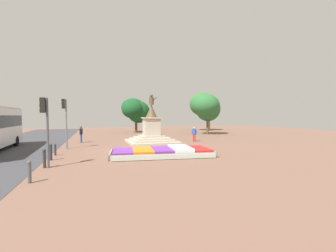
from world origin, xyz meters
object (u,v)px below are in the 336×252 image
(pedestrian_with_handbag, at_px, (81,133))
(pedestrian_near_planter, at_px, (194,133))
(statue_monument, at_px, (151,133))
(kerb_bollard_north, at_px, (55,149))
(traffic_light_mid_block, at_px, (65,114))
(traffic_light_near_crossing, at_px, (45,119))
(flower_planter, at_px, (163,152))
(kerb_bollard_mid_a, at_px, (44,158))
(kerb_bollard_mid_b, at_px, (51,152))
(kerb_bollard_south, at_px, (29,171))

(pedestrian_with_handbag, xyz_separation_m, pedestrian_near_planter, (11.57, -2.75, -0.09))
(statue_monument, xyz_separation_m, kerb_bollard_north, (-8.32, -5.49, -0.59))
(statue_monument, xyz_separation_m, traffic_light_mid_block, (-8.02, -2.35, 1.88))
(statue_monument, bearing_deg, kerb_bollard_north, -146.56)
(traffic_light_near_crossing, bearing_deg, flower_planter, 13.38)
(traffic_light_near_crossing, bearing_deg, pedestrian_near_planter, 34.76)
(pedestrian_near_planter, bearing_deg, statue_monument, 170.41)
(traffic_light_near_crossing, height_order, kerb_bollard_mid_a, traffic_light_near_crossing)
(pedestrian_with_handbag, bearing_deg, statue_monument, -15.74)
(pedestrian_near_planter, bearing_deg, kerb_bollard_mid_a, -145.62)
(statue_monument, height_order, kerb_bollard_mid_b, statue_monument)
(statue_monument, distance_m, pedestrian_near_planter, 4.62)
(statue_monument, bearing_deg, kerb_bollard_south, -123.66)
(statue_monument, distance_m, pedestrian_with_handbag, 7.28)
(statue_monument, distance_m, kerb_bollard_mid_a, 12.61)
(statue_monument, distance_m, kerb_bollard_north, 9.99)
(pedestrian_with_handbag, relative_size, kerb_bollard_north, 2.09)
(statue_monument, distance_m, traffic_light_mid_block, 8.56)
(pedestrian_with_handbag, relative_size, kerb_bollard_south, 1.85)
(flower_planter, relative_size, kerb_bollard_mid_a, 7.22)
(traffic_light_near_crossing, xyz_separation_m, kerb_bollard_north, (-0.17, 4.09, -2.18))
(traffic_light_mid_block, height_order, kerb_bollard_south, traffic_light_mid_block)
(flower_planter, relative_size, kerb_bollard_north, 8.93)
(kerb_bollard_mid_b, bearing_deg, kerb_bollard_south, -89.53)
(flower_planter, height_order, pedestrian_near_planter, pedestrian_near_planter)
(pedestrian_with_handbag, bearing_deg, kerb_bollard_south, -94.94)
(traffic_light_near_crossing, height_order, pedestrian_with_handbag, traffic_light_near_crossing)
(pedestrian_near_planter, xyz_separation_m, kerb_bollard_north, (-12.88, -4.72, -0.48))
(traffic_light_mid_block, relative_size, kerb_bollard_mid_b, 4.00)
(traffic_light_mid_block, relative_size, kerb_bollard_mid_a, 4.09)
(kerb_bollard_south, height_order, kerb_bollard_mid_b, kerb_bollard_mid_b)
(kerb_bollard_south, xyz_separation_m, kerb_bollard_mid_a, (0.01, 2.86, 0.05))
(traffic_light_mid_block, distance_m, kerb_bollard_mid_b, 5.54)
(traffic_light_mid_block, height_order, pedestrian_with_handbag, traffic_light_mid_block)
(flower_planter, bearing_deg, kerb_bollard_mid_a, -167.25)
(flower_planter, xyz_separation_m, kerb_bollard_mid_b, (-7.14, 0.57, 0.31))
(traffic_light_near_crossing, bearing_deg, traffic_light_mid_block, 88.97)
(flower_planter, relative_size, traffic_light_near_crossing, 1.98)
(flower_planter, distance_m, kerb_bollard_south, 8.39)
(statue_monument, xyz_separation_m, pedestrian_with_handbag, (-7.01, 1.98, -0.02))
(traffic_light_near_crossing, xyz_separation_m, pedestrian_near_planter, (12.70, 8.82, -1.70))
(flower_planter, bearing_deg, traffic_light_mid_block, 140.93)
(flower_planter, height_order, statue_monument, statue_monument)
(traffic_light_near_crossing, distance_m, traffic_light_mid_block, 7.24)
(pedestrian_with_handbag, xyz_separation_m, kerb_bollard_mid_a, (-1.23, -11.50, -0.47))
(flower_planter, bearing_deg, statue_monument, 81.74)
(kerb_bollard_mid_a, bearing_deg, statue_monument, 49.14)
(pedestrian_with_handbag, bearing_deg, traffic_light_mid_block, -103.09)
(traffic_light_mid_block, bearing_deg, flower_planter, -39.07)
(pedestrian_with_handbag, relative_size, pedestrian_near_planter, 1.09)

